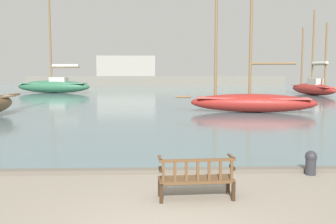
# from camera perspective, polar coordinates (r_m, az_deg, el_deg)

# --- Properties ---
(harbor_water) EXTENTS (100.00, 80.00, 0.08)m
(harbor_water) POSITION_cam_1_polar(r_m,az_deg,el_deg) (50.07, -1.65, 3.04)
(harbor_water) COLOR slate
(harbor_water) RESTS_ON ground
(quay_edge_kerb) EXTENTS (40.00, 0.30, 0.12)m
(quay_edge_kerb) POSITION_cam_1_polar(r_m,az_deg,el_deg) (10.20, -0.74, -8.96)
(quay_edge_kerb) COLOR #675F54
(quay_edge_kerb) RESTS_ON ground
(park_bench) EXTENTS (1.63, 0.62, 0.92)m
(park_bench) POSITION_cam_1_polar(r_m,az_deg,el_deg) (8.11, 4.32, -9.94)
(park_bench) COLOR #322113
(park_bench) RESTS_ON ground
(sailboat_outer_starboard) EXTENTS (2.98, 9.12, 9.70)m
(sailboat_outer_starboard) POSITION_cam_1_polar(r_m,az_deg,el_deg) (46.45, 21.20, 3.56)
(sailboat_outer_starboard) COLOR maroon
(sailboat_outer_starboard) RESTS_ON harbor_water
(sailboat_nearest_starboard) EXTENTS (9.82, 4.00, 11.70)m
(sailboat_nearest_starboard) POSITION_cam_1_polar(r_m,az_deg,el_deg) (49.60, -16.99, 3.91)
(sailboat_nearest_starboard) COLOR #2D6647
(sailboat_nearest_starboard) RESTS_ON harbor_water
(sailboat_far_starboard) EXTENTS (9.23, 3.38, 11.90)m
(sailboat_far_starboard) POSITION_cam_1_polar(r_m,az_deg,el_deg) (25.23, 12.68, 1.81)
(sailboat_far_starboard) COLOR maroon
(sailboat_far_starboard) RESTS_ON harbor_water
(mooring_bollard) EXTENTS (0.31, 0.31, 0.65)m
(mooring_bollard) POSITION_cam_1_polar(r_m,az_deg,el_deg) (10.67, 20.94, -7.06)
(mooring_bollard) COLOR #2D2D33
(mooring_bollard) RESTS_ON ground
(far_breakwater) EXTENTS (47.01, 2.40, 5.68)m
(far_breakwater) POSITION_cam_1_polar(r_m,az_deg,el_deg) (69.09, -2.90, 5.28)
(far_breakwater) COLOR slate
(far_breakwater) RESTS_ON ground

